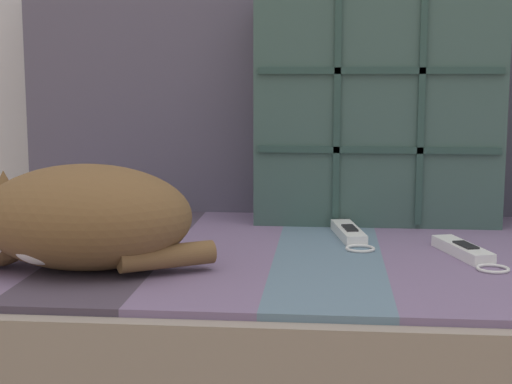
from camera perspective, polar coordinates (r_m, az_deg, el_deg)
couch at (r=1.42m, az=15.81°, el=-11.86°), size 1.82×0.86×0.40m
sofa_backrest at (r=1.69m, az=14.25°, el=7.19°), size 1.78×0.14×0.50m
throw_pillow_quilted at (r=1.53m, az=8.78°, el=5.99°), size 0.46×0.14×0.44m
sleeping_cat at (r=1.18m, az=-13.14°, el=-1.95°), size 0.38×0.22×0.16m
game_remote_near at (r=1.29m, az=14.92°, el=-4.17°), size 0.10×0.20×0.02m
game_remote_far at (r=1.39m, az=6.80°, el=-3.01°), size 0.08×0.21×0.02m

